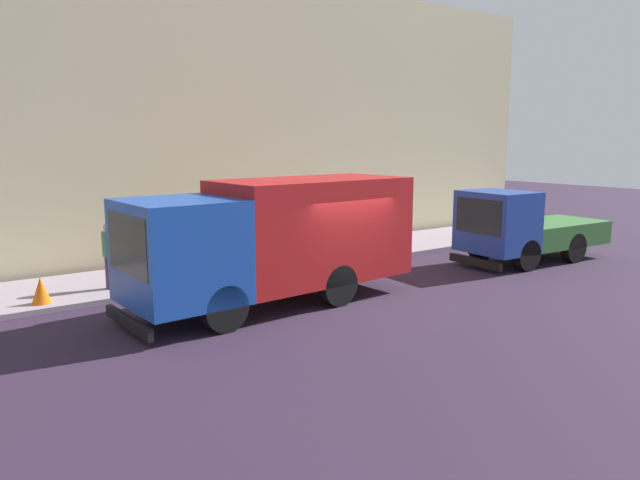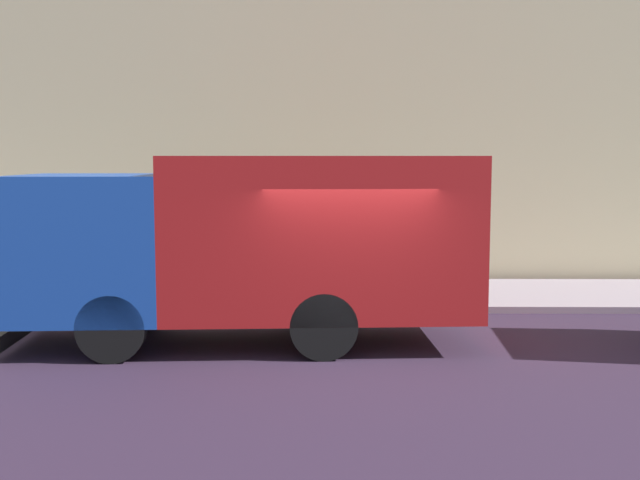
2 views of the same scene
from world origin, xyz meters
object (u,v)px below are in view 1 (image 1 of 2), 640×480
at_px(pedestrian_standing, 182,238).
at_px(street_sign_post, 246,221).
at_px(large_utility_truck, 276,236).
at_px(traffic_cone_orange, 41,290).
at_px(pedestrian_walking, 109,254).
at_px(small_flatbed_truck, 523,229).

distance_m(pedestrian_standing, street_sign_post, 2.62).
xyz_separation_m(large_utility_truck, pedestrian_standing, (4.98, 0.31, -0.67)).
bearing_deg(large_utility_truck, pedestrian_standing, 0.28).
xyz_separation_m(pedestrian_standing, traffic_cone_orange, (-2.12, 4.36, -0.54)).
height_order(pedestrian_walking, traffic_cone_orange, pedestrian_walking).
bearing_deg(pedestrian_walking, traffic_cone_orange, -103.36).
distance_m(large_utility_truck, pedestrian_standing, 5.04).
height_order(large_utility_truck, pedestrian_standing, large_utility_truck).
distance_m(pedestrian_standing, traffic_cone_orange, 4.87).
distance_m(large_utility_truck, street_sign_post, 2.74).
height_order(pedestrian_walking, street_sign_post, street_sign_post).
height_order(pedestrian_walking, pedestrian_standing, pedestrian_walking).
bearing_deg(pedestrian_walking, street_sign_post, 51.00).
height_order(large_utility_truck, traffic_cone_orange, large_utility_truck).
bearing_deg(street_sign_post, pedestrian_standing, 22.77).
xyz_separation_m(pedestrian_walking, street_sign_post, (-0.67, -3.60, 0.64)).
bearing_deg(small_flatbed_truck, pedestrian_standing, 62.64).
height_order(traffic_cone_orange, street_sign_post, street_sign_post).
bearing_deg(large_utility_truck, small_flatbed_truck, -96.21).
bearing_deg(small_flatbed_truck, traffic_cone_orange, 79.35).
relative_size(large_utility_truck, pedestrian_standing, 4.47).
bearing_deg(traffic_cone_orange, large_utility_truck, -121.52).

